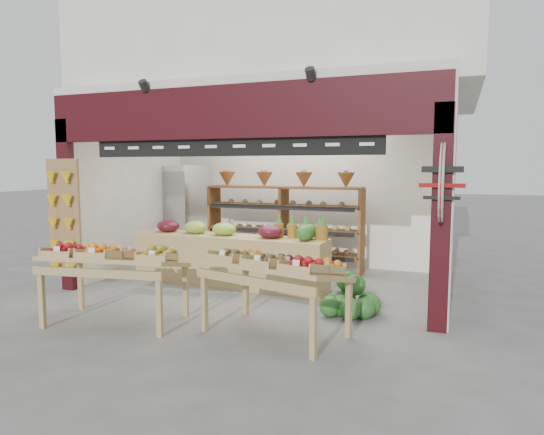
{
  "coord_description": "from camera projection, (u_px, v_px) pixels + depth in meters",
  "views": [
    {
      "loc": [
        2.91,
        -6.93,
        1.93
      ],
      "look_at": [
        0.34,
        -0.2,
        1.17
      ],
      "focal_mm": 32.0,
      "sensor_mm": 36.0,
      "label": 1
    }
  ],
  "objects": [
    {
      "name": "banana_board",
      "position": [
        63.0,
        220.0,
        7.43
      ],
      "size": [
        0.6,
        0.15,
        1.8
      ],
      "color": "olive",
      "rests_on": "ground"
    },
    {
      "name": "refrigerator",
      "position": [
        184.0,
        212.0,
        10.11
      ],
      "size": [
        0.92,
        0.92,
        1.96
      ],
      "primitive_type": "cube",
      "rotation": [
        0.0,
        0.0,
        -0.24
      ],
      "color": "silver",
      "rests_on": "ground"
    },
    {
      "name": "gift_sign",
      "position": [
        442.0,
        183.0,
        5.45
      ],
      "size": [
        0.04,
        0.93,
        0.92
      ],
      "color": "#A4CEB5",
      "rests_on": "ground"
    },
    {
      "name": "display_table_left",
      "position": [
        108.0,
        258.0,
        6.01
      ],
      "size": [
        1.75,
        1.15,
        1.03
      ],
      "color": "tan",
      "rests_on": "ground"
    },
    {
      "name": "cardboard_stack",
      "position": [
        202.0,
        264.0,
        8.34
      ],
      "size": [
        1.12,
        0.81,
        0.72
      ],
      "color": "beige",
      "rests_on": "ground"
    },
    {
      "name": "mid_counter",
      "position": [
        229.0,
        258.0,
        7.9
      ],
      "size": [
        3.29,
        0.75,
        1.04
      ],
      "color": "tan",
      "rests_on": "ground"
    },
    {
      "name": "watermelon_pile",
      "position": [
        351.0,
        300.0,
        6.33
      ],
      "size": [
        0.75,
        0.7,
        0.53
      ],
      "color": "#1F521B",
      "rests_on": "ground"
    },
    {
      "name": "ground",
      "position": [
        257.0,
        289.0,
        7.67
      ],
      "size": [
        60.0,
        60.0,
        0.0
      ],
      "primitive_type": "plane",
      "color": "#62635E",
      "rests_on": "ground"
    },
    {
      "name": "back_shelving",
      "position": [
        284.0,
        211.0,
        9.01
      ],
      "size": [
        2.96,
        0.48,
        1.83
      ],
      "color": "brown",
      "rests_on": "ground"
    },
    {
      "name": "display_table_right",
      "position": [
        275.0,
        266.0,
        5.52
      ],
      "size": [
        1.77,
        1.26,
        1.02
      ],
      "color": "tan",
      "rests_on": "ground"
    },
    {
      "name": "shop_structure",
      "position": [
        290.0,
        56.0,
        8.76
      ],
      "size": [
        6.36,
        5.12,
        5.4
      ],
      "color": "silver",
      "rests_on": "ground"
    }
  ]
}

